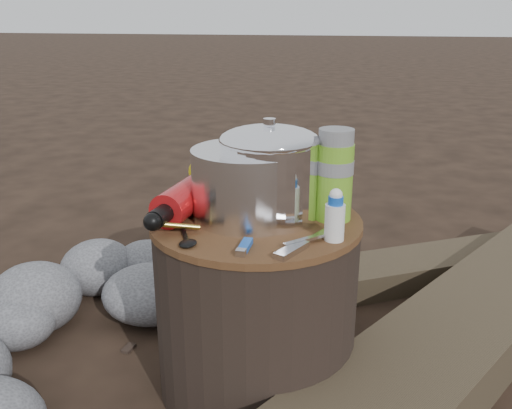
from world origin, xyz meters
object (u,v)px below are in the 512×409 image
(camping_pot, at_px, (269,172))
(thermos, at_px, (335,175))
(log_main, at_px, (472,325))
(travel_mug, at_px, (324,180))
(stump, at_px, (256,304))
(fuel_bottle, at_px, (189,196))

(camping_pot, distance_m, thermos, 0.15)
(log_main, relative_size, thermos, 8.31)
(camping_pot, xyz_separation_m, travel_mug, (0.10, 0.15, -0.05))
(stump, relative_size, fuel_bottle, 1.46)
(log_main, xyz_separation_m, camping_pot, (-0.51, -0.29, 0.48))
(stump, bearing_deg, fuel_bottle, 178.83)
(camping_pot, height_order, travel_mug, camping_pot)
(camping_pot, distance_m, fuel_bottle, 0.20)
(fuel_bottle, bearing_deg, log_main, 24.89)
(log_main, height_order, fuel_bottle, fuel_bottle)
(stump, height_order, fuel_bottle, fuel_bottle)
(stump, xyz_separation_m, thermos, (0.17, 0.05, 0.33))
(thermos, bearing_deg, camping_pot, -165.35)
(camping_pot, height_order, thermos, camping_pot)
(camping_pot, bearing_deg, travel_mug, 54.44)
(log_main, distance_m, camping_pot, 0.76)
(log_main, distance_m, thermos, 0.66)
(thermos, distance_m, travel_mug, 0.12)
(stump, xyz_separation_m, fuel_bottle, (-0.17, 0.00, 0.26))
(stump, height_order, travel_mug, travel_mug)
(travel_mug, bearing_deg, stump, -129.42)
(stump, height_order, camping_pot, camping_pot)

